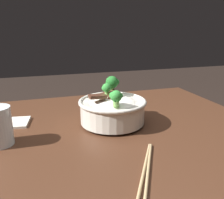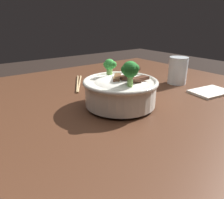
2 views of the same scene
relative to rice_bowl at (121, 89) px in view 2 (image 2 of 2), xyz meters
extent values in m
cube|color=#472819|center=(-0.07, -0.11, -0.08)|extent=(1.11, 0.96, 0.06)
cube|color=#472819|center=(-0.54, -0.51, -0.46)|extent=(0.08, 0.08, 0.70)
cylinder|color=silver|center=(0.00, 0.00, -0.05)|extent=(0.09, 0.09, 0.01)
cylinder|color=silver|center=(0.00, 0.00, -0.01)|extent=(0.21, 0.21, 0.07)
torus|color=silver|center=(0.00, 0.00, 0.02)|extent=(0.22, 0.22, 0.01)
ellipsoid|color=white|center=(0.00, 0.00, 0.01)|extent=(0.17, 0.17, 0.05)
cube|color=#4C2B1E|center=(-0.05, -0.01, 0.05)|extent=(0.06, 0.03, 0.01)
cube|color=brown|center=(0.00, 0.01, 0.04)|extent=(0.04, 0.06, 0.02)
cube|color=#563323|center=(0.00, 0.05, 0.04)|extent=(0.06, 0.02, 0.02)
cube|color=#4C2B1E|center=(-0.03, 0.04, 0.03)|extent=(0.07, 0.03, 0.01)
cube|color=brown|center=(0.01, 0.00, 0.04)|extent=(0.05, 0.05, 0.01)
cylinder|color=#7AB256|center=(-0.01, -0.07, 0.04)|extent=(0.02, 0.02, 0.02)
sphere|color=green|center=(-0.01, -0.07, 0.06)|extent=(0.03, 0.03, 0.03)
sphere|color=green|center=(0.00, -0.07, 0.06)|extent=(0.02, 0.02, 0.02)
sphere|color=green|center=(-0.02, -0.06, 0.06)|extent=(0.02, 0.02, 0.02)
cylinder|color=#7AB256|center=(0.02, 0.06, 0.04)|extent=(0.02, 0.02, 0.03)
sphere|color=#237028|center=(0.02, 0.06, 0.07)|extent=(0.04, 0.04, 0.04)
sphere|color=#237028|center=(0.03, 0.05, 0.07)|extent=(0.02, 0.02, 0.02)
sphere|color=#237028|center=(0.01, 0.07, 0.08)|extent=(0.02, 0.02, 0.02)
cylinder|color=#7AB256|center=(-0.01, 0.02, 0.04)|extent=(0.01, 0.01, 0.03)
sphere|color=green|center=(-0.01, 0.02, 0.06)|extent=(0.03, 0.03, 0.03)
sphere|color=green|center=(0.00, 0.03, 0.06)|extent=(0.02, 0.02, 0.02)
sphere|color=green|center=(-0.02, 0.03, 0.06)|extent=(0.02, 0.02, 0.02)
cylinder|color=white|center=(-0.34, -0.05, -0.05)|extent=(0.07, 0.07, 0.00)
cylinder|color=white|center=(-0.34, -0.05, 0.00)|extent=(0.07, 0.07, 0.11)
cylinder|color=silver|center=(-0.34, -0.05, -0.02)|extent=(0.06, 0.06, 0.06)
cylinder|color=tan|center=(0.00, -0.28, -0.05)|extent=(0.12, 0.20, 0.01)
cylinder|color=tan|center=(-0.01, -0.28, -0.05)|extent=(0.13, 0.20, 0.01)
cube|color=silver|center=(-0.34, 0.10, -0.05)|extent=(0.15, 0.11, 0.01)
camera|label=1|loc=(-0.22, -0.71, 0.25)|focal=38.50mm
camera|label=2|loc=(0.37, 0.45, 0.19)|focal=33.47mm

